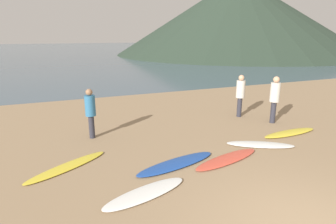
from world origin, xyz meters
The scene contains 12 objects.
ground_plane centered at (0.00, 10.00, -0.10)m, with size 120.00×120.00×0.20m, color #997C5B.
ocean_water centered at (0.00, 62.56, 0.00)m, with size 140.00×100.00×0.01m, color #475B6B.
headland_hill centered at (26.24, 39.46, 6.29)m, with size 41.08×41.08×12.59m, color #28382B.
surfboard_0 centered at (-3.71, 4.40, 0.03)m, with size 2.36×0.46×0.06m, color yellow.
surfboard_1 centered at (-2.23, 2.41, 0.04)m, with size 2.05×0.56×0.08m, color white.
surfboard_2 centered at (-1.03, 3.47, 0.04)m, with size 2.44×0.57×0.08m, color #1E479E.
surfboard_3 centered at (0.38, 3.21, 0.04)m, with size 2.29×0.53×0.07m, color #D84C38.
surfboard_4 centered at (1.90, 3.69, 0.04)m, with size 2.04×0.54×0.09m, color white.
surfboard_5 centered at (3.57, 4.17, 0.05)m, with size 2.26×0.49×0.09m, color yellow.
person_0 centered at (3.24, 6.64, 1.03)m, with size 0.35×0.35×1.75m.
person_1 centered at (3.93, 5.43, 1.07)m, with size 0.37×0.37×1.81m.
person_2 centered at (-2.80, 6.39, 0.98)m, with size 0.34×0.34×1.66m.
Camera 1 is at (-3.82, -2.74, 3.33)m, focal length 30.14 mm.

